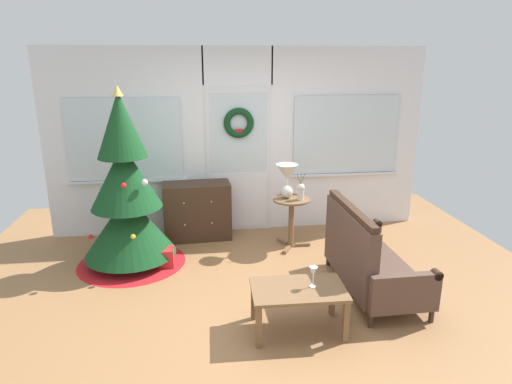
{
  "coord_description": "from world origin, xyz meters",
  "views": [
    {
      "loc": [
        -0.54,
        -4.04,
        2.38
      ],
      "look_at": [
        0.05,
        0.55,
        1.0
      ],
      "focal_mm": 31.39,
      "sensor_mm": 36.0,
      "label": 1
    }
  ],
  "objects_px": {
    "coffee_table": "(298,294)",
    "side_table": "(291,213)",
    "christmas_tree": "(127,202)",
    "wine_glass": "(313,272)",
    "settee_sofa": "(366,258)",
    "table_lamp": "(287,176)",
    "gift_box": "(164,258)",
    "flower_vase": "(301,191)",
    "dresser_cabinet": "(197,211)"
  },
  "relations": [
    {
      "from": "table_lamp",
      "to": "gift_box",
      "type": "relative_size",
      "value": 1.91
    },
    {
      "from": "settee_sofa",
      "to": "gift_box",
      "type": "distance_m",
      "value": 2.34
    },
    {
      "from": "side_table",
      "to": "gift_box",
      "type": "relative_size",
      "value": 2.9
    },
    {
      "from": "settee_sofa",
      "to": "table_lamp",
      "type": "distance_m",
      "value": 1.54
    },
    {
      "from": "side_table",
      "to": "flower_vase",
      "type": "xyz_separation_m",
      "value": [
        0.1,
        -0.06,
        0.31
      ]
    },
    {
      "from": "gift_box",
      "to": "settee_sofa",
      "type": "bearing_deg",
      "value": -21.79
    },
    {
      "from": "wine_glass",
      "to": "gift_box",
      "type": "relative_size",
      "value": 0.85
    },
    {
      "from": "christmas_tree",
      "to": "settee_sofa",
      "type": "distance_m",
      "value": 2.78
    },
    {
      "from": "table_lamp",
      "to": "wine_glass",
      "type": "relative_size",
      "value": 2.26
    },
    {
      "from": "coffee_table",
      "to": "settee_sofa",
      "type": "bearing_deg",
      "value": 35.39
    },
    {
      "from": "gift_box",
      "to": "coffee_table",
      "type": "bearing_deg",
      "value": -48.64
    },
    {
      "from": "coffee_table",
      "to": "gift_box",
      "type": "xyz_separation_m",
      "value": [
        -1.3,
        1.47,
        -0.24
      ]
    },
    {
      "from": "settee_sofa",
      "to": "flower_vase",
      "type": "relative_size",
      "value": 4.13
    },
    {
      "from": "flower_vase",
      "to": "gift_box",
      "type": "xyz_separation_m",
      "value": [
        -1.71,
        -0.33,
        -0.67
      ]
    },
    {
      "from": "christmas_tree",
      "to": "side_table",
      "type": "xyz_separation_m",
      "value": [
        2.01,
        0.23,
        -0.3
      ]
    },
    {
      "from": "table_lamp",
      "to": "flower_vase",
      "type": "xyz_separation_m",
      "value": [
        0.16,
        -0.1,
        -0.17
      ]
    },
    {
      "from": "christmas_tree",
      "to": "flower_vase",
      "type": "xyz_separation_m",
      "value": [
        2.11,
        0.17,
        0.01
      ]
    },
    {
      "from": "christmas_tree",
      "to": "wine_glass",
      "type": "xyz_separation_m",
      "value": [
        1.83,
        -1.62,
        -0.21
      ]
    },
    {
      "from": "table_lamp",
      "to": "coffee_table",
      "type": "bearing_deg",
      "value": -97.75
    },
    {
      "from": "christmas_tree",
      "to": "coffee_table",
      "type": "relative_size",
      "value": 2.48
    },
    {
      "from": "side_table",
      "to": "coffee_table",
      "type": "distance_m",
      "value": 1.89
    },
    {
      "from": "dresser_cabinet",
      "to": "gift_box",
      "type": "bearing_deg",
      "value": -114.95
    },
    {
      "from": "settee_sofa",
      "to": "wine_glass",
      "type": "height_order",
      "value": "settee_sofa"
    },
    {
      "from": "christmas_tree",
      "to": "dresser_cabinet",
      "type": "xyz_separation_m",
      "value": [
        0.8,
        0.71,
        -0.39
      ]
    },
    {
      "from": "christmas_tree",
      "to": "flower_vase",
      "type": "distance_m",
      "value": 2.12
    },
    {
      "from": "coffee_table",
      "to": "table_lamp",
      "type": "bearing_deg",
      "value": 82.25
    },
    {
      "from": "settee_sofa",
      "to": "coffee_table",
      "type": "height_order",
      "value": "settee_sofa"
    },
    {
      "from": "dresser_cabinet",
      "to": "gift_box",
      "type": "xyz_separation_m",
      "value": [
        -0.4,
        -0.87,
        -0.28
      ]
    },
    {
      "from": "christmas_tree",
      "to": "coffee_table",
      "type": "height_order",
      "value": "christmas_tree"
    },
    {
      "from": "side_table",
      "to": "gift_box",
      "type": "height_order",
      "value": "side_table"
    },
    {
      "from": "flower_vase",
      "to": "gift_box",
      "type": "relative_size",
      "value": 1.52
    },
    {
      "from": "christmas_tree",
      "to": "coffee_table",
      "type": "xyz_separation_m",
      "value": [
        1.69,
        -1.63,
        -0.42
      ]
    },
    {
      "from": "dresser_cabinet",
      "to": "coffee_table",
      "type": "xyz_separation_m",
      "value": [
        0.89,
        -2.34,
        -0.03
      ]
    },
    {
      "from": "coffee_table",
      "to": "wine_glass",
      "type": "distance_m",
      "value": 0.24
    },
    {
      "from": "settee_sofa",
      "to": "gift_box",
      "type": "height_order",
      "value": "settee_sofa"
    },
    {
      "from": "coffee_table",
      "to": "side_table",
      "type": "bearing_deg",
      "value": 80.28
    },
    {
      "from": "coffee_table",
      "to": "gift_box",
      "type": "height_order",
      "value": "coffee_table"
    },
    {
      "from": "wine_glass",
      "to": "settee_sofa",
      "type": "bearing_deg",
      "value": 39.69
    },
    {
      "from": "table_lamp",
      "to": "coffee_table",
      "type": "relative_size",
      "value": 0.52
    },
    {
      "from": "dresser_cabinet",
      "to": "coffee_table",
      "type": "distance_m",
      "value": 2.5
    },
    {
      "from": "flower_vase",
      "to": "wine_glass",
      "type": "bearing_deg",
      "value": -99.05
    },
    {
      "from": "dresser_cabinet",
      "to": "wine_glass",
      "type": "distance_m",
      "value": 2.55
    },
    {
      "from": "dresser_cabinet",
      "to": "coffee_table",
      "type": "bearing_deg",
      "value": -69.1
    },
    {
      "from": "christmas_tree",
      "to": "side_table",
      "type": "distance_m",
      "value": 2.05
    },
    {
      "from": "coffee_table",
      "to": "wine_glass",
      "type": "height_order",
      "value": "wine_glass"
    },
    {
      "from": "table_lamp",
      "to": "coffee_table",
      "type": "height_order",
      "value": "table_lamp"
    },
    {
      "from": "settee_sofa",
      "to": "flower_vase",
      "type": "height_order",
      "value": "flower_vase"
    },
    {
      "from": "coffee_table",
      "to": "wine_glass",
      "type": "relative_size",
      "value": 4.37
    },
    {
      "from": "flower_vase",
      "to": "table_lamp",
      "type": "bearing_deg",
      "value": 147.99
    },
    {
      "from": "gift_box",
      "to": "dresser_cabinet",
      "type": "bearing_deg",
      "value": 65.05
    }
  ]
}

